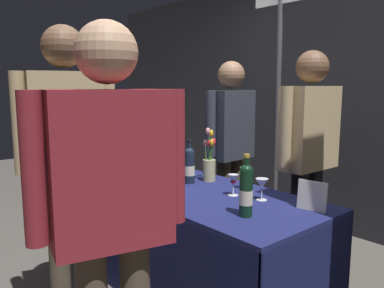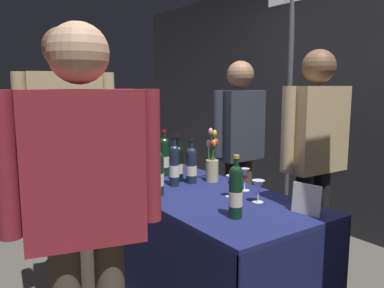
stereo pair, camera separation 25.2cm
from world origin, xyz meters
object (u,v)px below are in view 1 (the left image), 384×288
Objects in this scene: tasting_table at (192,220)px; featured_wine_bottle at (160,173)px; taster_foreground_right at (68,147)px; flower_vase at (209,164)px; booth_signpost at (278,84)px; wine_glass_mid at (245,174)px; display_bottle_0 at (173,165)px; vendor_presenter at (230,140)px; wine_glass_near_vendor at (233,180)px; wine_glass_near_taster at (262,184)px.

featured_wine_bottle is at bearing -88.58° from tasting_table.
taster_foreground_right is at bearing -109.72° from tasting_table.
booth_signpost is at bearing 94.60° from flower_vase.
tasting_table is 12.45× the size of wine_glass_mid.
taster_foreground_right is (-0.27, -0.46, 0.18)m from featured_wine_bottle.
vendor_presenter is (-0.21, 0.77, 0.08)m from display_bottle_0.
display_bottle_0 is 0.48m from wine_glass_mid.
flower_vase is (-0.37, 0.14, 0.03)m from wine_glass_near_vendor.
featured_wine_bottle is 0.46m from wine_glass_near_vendor.
display_bottle_0 is 2.56× the size of wine_glass_near_vendor.
featured_wine_bottle is 0.62m from wine_glass_near_taster.
featured_wine_bottle is 0.20× the size of taster_foreground_right.
vendor_presenter reaches higher than flower_vase.
wine_glass_mid is at bearing 108.74° from wine_glass_near_vendor.
wine_glass_near_taster is 0.99m from vendor_presenter.
booth_signpost is (-0.62, 0.94, 0.59)m from wine_glass_near_taster.
featured_wine_bottle is 0.56m from taster_foreground_right.
wine_glass_mid is at bearing 40.84° from display_bottle_0.
wine_glass_near_vendor is 0.91× the size of wine_glass_mid.
flower_vase is at bearing 108.98° from tasting_table.
wine_glass_near_vendor is 0.89m from vendor_presenter.
flower_vase reaches higher than wine_glass_near_vendor.
featured_wine_bottle is at bearing 16.13° from vendor_presenter.
featured_wine_bottle reaches higher than wine_glass_near_vendor.
wine_glass_mid is (0.23, 0.52, -0.04)m from featured_wine_bottle.
display_bottle_0 is 0.89× the size of flower_vase.
wine_glass_mid is at bearing 66.25° from featured_wine_bottle.
wine_glass_near_taster is 0.56m from flower_vase.
taster_foreground_right is at bearing -124.04° from wine_glass_near_vendor.
wine_glass_near_taster is at bearing 41.45° from featured_wine_bottle.
booth_signpost is (-0.38, 0.83, 0.59)m from wine_glass_mid.
flower_vase is 0.17× the size of booth_signpost.
taster_foreground_right reaches higher than wine_glass_mid.
tasting_table is 0.80× the size of booth_signpost.
taster_foreground_right is at bearing -116.77° from wine_glass_mid.
display_bottle_0 is at bearing -88.97° from booth_signpost.
taster_foreground_right is at bearing -93.56° from booth_signpost.
vendor_presenter is 0.92× the size of taster_foreground_right.
wine_glass_near_vendor is at bearing -71.26° from wine_glass_mid.
taster_foreground_right is at bearing -129.92° from wine_glass_near_taster.
flower_vase reaches higher than featured_wine_bottle.
vendor_presenter is at bearing 109.41° from featured_wine_bottle.
taster_foreground_right is (-0.13, -0.67, 0.18)m from display_bottle_0.
wine_glass_near_vendor is 0.18m from wine_glass_mid.
wine_glass_near_vendor is 0.19m from wine_glass_near_taster.
vendor_presenter is (-0.57, 0.46, 0.12)m from wine_glass_mid.
wine_glass_near_vendor is at bearing 42.00° from vendor_presenter.
taster_foreground_right reaches higher than featured_wine_bottle.
display_bottle_0 is 0.21× the size of vendor_presenter.
flower_vase is (-0.31, -0.02, 0.02)m from wine_glass_mid.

